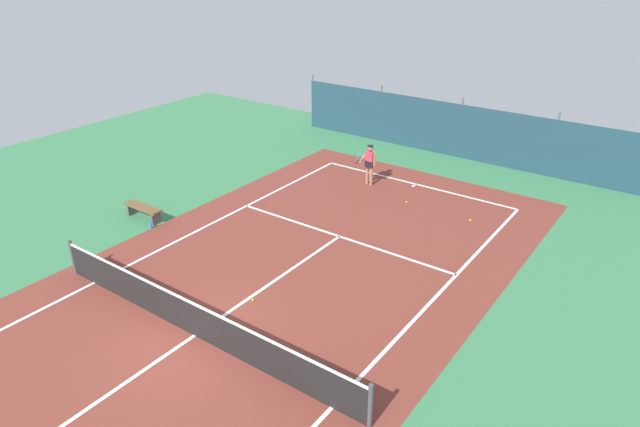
{
  "coord_description": "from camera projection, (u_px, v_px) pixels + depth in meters",
  "views": [
    {
      "loc": [
        9.07,
        -7.35,
        8.75
      ],
      "look_at": [
        -0.46,
        5.94,
        0.9
      ],
      "focal_mm": 31.71,
      "sensor_mm": 36.0,
      "label": 1
    }
  ],
  "objects": [
    {
      "name": "water_bottle",
      "position": [
        150.0,
        225.0,
        19.11
      ],
      "size": [
        0.08,
        0.08,
        0.24
      ],
      "primitive_type": "cylinder",
      "color": "#338CD8",
      "rests_on": "ground"
    },
    {
      "name": "ground_plane",
      "position": [
        195.0,
        336.0,
        13.93
      ],
      "size": [
        36.0,
        36.0,
        0.0
      ],
      "primitive_type": "plane",
      "color": "#387A4C"
    },
    {
      "name": "courtside_bench",
      "position": [
        143.0,
        209.0,
        19.66
      ],
      "size": [
        1.6,
        0.4,
        0.49
      ],
      "color": "brown",
      "rests_on": "ground"
    },
    {
      "name": "tennis_ball_near_player",
      "position": [
        407.0,
        202.0,
        21.02
      ],
      "size": [
        0.07,
        0.07,
        0.07
      ],
      "primitive_type": "sphere",
      "color": "#CCDB33",
      "rests_on": "ground"
    },
    {
      "name": "tennis_ball_by_sideline",
      "position": [
        470.0,
        220.0,
        19.64
      ],
      "size": [
        0.07,
        0.07,
        0.07
      ],
      "primitive_type": "sphere",
      "color": "#CCDB33",
      "rests_on": "ground"
    },
    {
      "name": "tennis_ball_midcourt",
      "position": [
        253.0,
        300.0,
        15.26
      ],
      "size": [
        0.07,
        0.07,
        0.07
      ],
      "primitive_type": "sphere",
      "color": "#CCDB33",
      "rests_on": "ground"
    },
    {
      "name": "tennis_net",
      "position": [
        193.0,
        319.0,
        13.71
      ],
      "size": [
        10.12,
        0.1,
        1.1
      ],
      "color": "black",
      "rests_on": "ground"
    },
    {
      "name": "court_surface",
      "position": [
        195.0,
        335.0,
        13.93
      ],
      "size": [
        11.02,
        26.6,
        0.01
      ],
      "color": "brown",
      "rests_on": "ground"
    },
    {
      "name": "back_fence",
      "position": [
        462.0,
        140.0,
        25.64
      ],
      "size": [
        16.3,
        0.98,
        2.7
      ],
      "color": "#1E3D4C",
      "rests_on": "ground"
    },
    {
      "name": "tennis_player",
      "position": [
        369.0,
        162.0,
        22.22
      ],
      "size": [
        0.76,
        0.72,
        1.64
      ],
      "rotation": [
        0.0,
        0.0,
        3.02
      ],
      "color": "#9E7051",
      "rests_on": "ground"
    }
  ]
}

